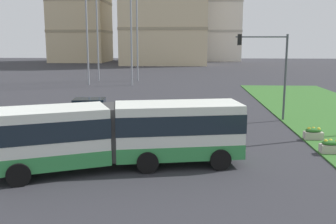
{
  "coord_description": "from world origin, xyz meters",
  "views": [
    {
      "loc": [
        1.5,
        -7.09,
        5.93
      ],
      "look_at": [
        0.4,
        13.14,
        2.2
      ],
      "focal_mm": 41.17,
      "sensor_mm": 36.0,
      "label": 1
    }
  ],
  "objects_px": {
    "flower_planter_5": "(313,133)",
    "car_grey_wagon": "(91,109)",
    "articulated_bus": "(120,134)",
    "traffic_light_far_right": "(270,62)",
    "flower_planter_4": "(331,146)"
  },
  "relations": [
    {
      "from": "flower_planter_5",
      "to": "car_grey_wagon",
      "type": "bearing_deg",
      "value": 159.08
    },
    {
      "from": "flower_planter_5",
      "to": "traffic_light_far_right",
      "type": "bearing_deg",
      "value": 105.03
    },
    {
      "from": "articulated_bus",
      "to": "traffic_light_far_right",
      "type": "bearing_deg",
      "value": 51.71
    },
    {
      "from": "car_grey_wagon",
      "to": "flower_planter_4",
      "type": "bearing_deg",
      "value": -29.95
    },
    {
      "from": "articulated_bus",
      "to": "flower_planter_4",
      "type": "xyz_separation_m",
      "value": [
        10.79,
        2.78,
        -1.23
      ]
    },
    {
      "from": "car_grey_wagon",
      "to": "traffic_light_far_right",
      "type": "xyz_separation_m",
      "value": [
        13.53,
        0.15,
        3.64
      ]
    },
    {
      "from": "car_grey_wagon",
      "to": "flower_planter_5",
      "type": "xyz_separation_m",
      "value": [
        15.12,
        -5.78,
        -0.33
      ]
    },
    {
      "from": "flower_planter_4",
      "to": "car_grey_wagon",
      "type": "bearing_deg",
      "value": 150.05
    },
    {
      "from": "flower_planter_4",
      "to": "articulated_bus",
      "type": "bearing_deg",
      "value": -165.54
    },
    {
      "from": "flower_planter_4",
      "to": "flower_planter_5",
      "type": "distance_m",
      "value": 2.93
    },
    {
      "from": "car_grey_wagon",
      "to": "traffic_light_far_right",
      "type": "bearing_deg",
      "value": 0.66
    },
    {
      "from": "articulated_bus",
      "to": "flower_planter_5",
      "type": "distance_m",
      "value": 12.27
    },
    {
      "from": "flower_planter_4",
      "to": "traffic_light_far_right",
      "type": "bearing_deg",
      "value": 100.18
    },
    {
      "from": "articulated_bus",
      "to": "traffic_light_far_right",
      "type": "relative_size",
      "value": 1.85
    },
    {
      "from": "car_grey_wagon",
      "to": "flower_planter_4",
      "type": "xyz_separation_m",
      "value": [
        15.12,
        -8.71,
        -0.33
      ]
    }
  ]
}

